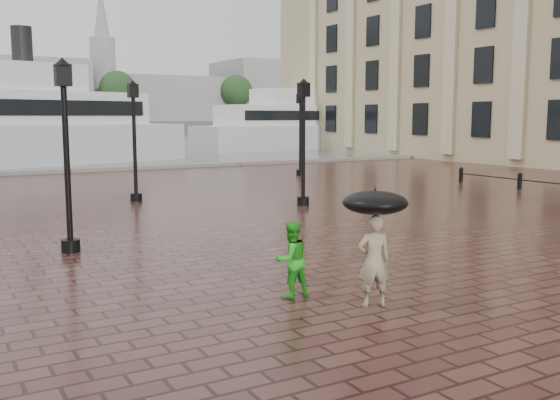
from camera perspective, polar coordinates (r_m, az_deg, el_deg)
name	(u,v)px	position (r m, az deg, el deg)	size (l,w,h in m)	color
quay_edge	(100,171)	(38.33, -16.18, 2.55)	(80.00, 0.60, 0.30)	slate
distant_skyline	(175,92)	(165.41, -9.60, 9.72)	(102.50, 22.00, 33.00)	gray
street_lamps	(148,140)	(23.90, -11.97, 5.37)	(21.44, 14.44, 4.40)	black
adult_pedestrian	(374,261)	(10.71, 8.58, -5.51)	(0.57, 0.38, 1.58)	#9D8D6F
child_pedestrian	(291,260)	(11.12, 1.01, -5.46)	(0.67, 0.52, 1.37)	green
ferry_far	(311,125)	(62.70, 2.83, 6.90)	(24.61, 7.81, 7.94)	silver
umbrella	(375,203)	(10.53, 8.69, -0.24)	(1.10, 1.10, 1.11)	black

